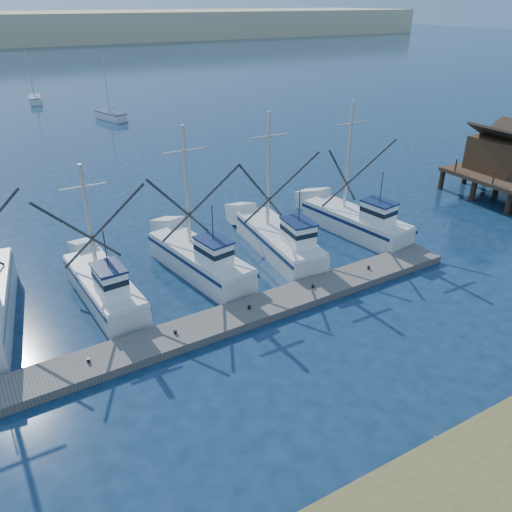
{
  "coord_description": "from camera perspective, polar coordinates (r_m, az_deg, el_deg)",
  "views": [
    {
      "loc": [
        -14.77,
        -12.26,
        14.29
      ],
      "look_at": [
        -3.3,
        8.0,
        2.28
      ],
      "focal_mm": 35.0,
      "sensor_mm": 36.0,
      "label": 1
    }
  ],
  "objects": [
    {
      "name": "sailboat_near",
      "position": [
        71.49,
        -16.27,
        15.14
      ],
      "size": [
        3.13,
        5.58,
        8.1
      ],
      "rotation": [
        0.0,
        0.0,
        0.28
      ],
      "color": "silver",
      "rests_on": "ground"
    },
    {
      "name": "trawler_fleet",
      "position": [
        27.78,
        -13.29,
        -2.15
      ],
      "size": [
        31.39,
        9.67,
        10.05
      ],
      "color": "silver",
      "rests_on": "ground"
    },
    {
      "name": "floating_dock",
      "position": [
        24.23,
        -6.97,
        -8.45
      ],
      "size": [
        31.84,
        3.05,
        0.42
      ],
      "primitive_type": "cube",
      "rotation": [
        0.0,
        0.0,
        0.03
      ],
      "color": "#5A5450",
      "rests_on": "ground"
    },
    {
      "name": "ground",
      "position": [
        23.93,
        16.86,
        -10.76
      ],
      "size": [
        500.0,
        500.0,
        0.0
      ],
      "primitive_type": "plane",
      "color": "#0B2034",
      "rests_on": "ground"
    },
    {
      "name": "sailboat_far",
      "position": [
        87.63,
        -23.93,
        16.04
      ],
      "size": [
        2.25,
        5.13,
        8.1
      ],
      "rotation": [
        0.0,
        0.0,
        -0.13
      ],
      "color": "silver",
      "rests_on": "ground"
    }
  ]
}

